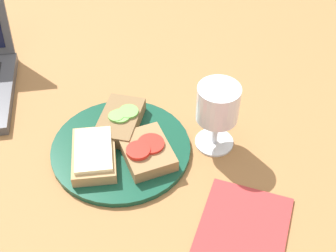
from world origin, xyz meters
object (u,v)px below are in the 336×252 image
at_px(sandwich_with_cheese, 94,154).
at_px(wine_glass, 218,107).
at_px(sandwich_with_cucumber, 120,121).
at_px(napkin, 243,230).
at_px(plate, 121,149).
at_px(sandwich_with_tomato, 146,151).

height_order(sandwich_with_cheese, wine_glass, wine_glass).
bearing_deg(wine_glass, sandwich_with_cheese, -175.56).
bearing_deg(sandwich_with_cheese, sandwich_with_cucumber, 55.69).
bearing_deg(napkin, plate, 131.39).
bearing_deg(wine_glass, sandwich_with_tomato, -169.49).
bearing_deg(sandwich_with_cheese, wine_glass, 4.44).
distance_m(plate, napkin, 0.25).
distance_m(sandwich_with_cucumber, napkin, 0.28).
height_order(sandwich_with_cucumber, sandwich_with_tomato, same).
height_order(sandwich_with_cheese, sandwich_with_tomato, sandwich_with_tomato).
bearing_deg(plate, sandwich_with_cucumber, 85.37).
bearing_deg(sandwich_with_cheese, sandwich_with_tomato, -4.26).
bearing_deg(wine_glass, napkin, -89.23).
xyz_separation_m(plate, sandwich_with_tomato, (0.04, -0.03, 0.02)).
relative_size(sandwich_with_tomato, wine_glass, 0.91).
relative_size(sandwich_with_tomato, napkin, 0.71).
bearing_deg(sandwich_with_cucumber, napkin, -55.85).
bearing_deg(sandwich_with_tomato, sandwich_with_cheese, 175.74).
height_order(sandwich_with_cucumber, wine_glass, wine_glass).
xyz_separation_m(sandwich_with_cheese, wine_glass, (0.20, 0.02, 0.06)).
relative_size(sandwich_with_cucumber, napkin, 0.79).
xyz_separation_m(plate, wine_glass, (0.16, -0.01, 0.08)).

